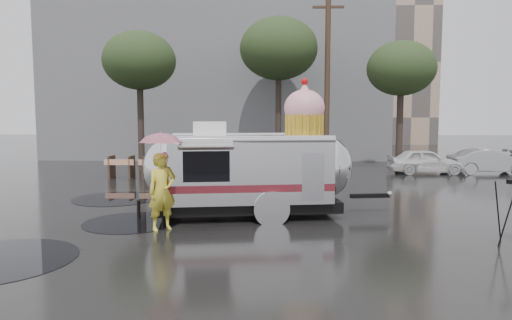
{
  "coord_description": "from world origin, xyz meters",
  "views": [
    {
      "loc": [
        -0.49,
        -9.95,
        2.71
      ],
      "look_at": [
        -0.85,
        2.44,
        1.54
      ],
      "focal_mm": 32.0,
      "sensor_mm": 36.0,
      "label": 1
    }
  ],
  "objects": [
    {
      "name": "ground",
      "position": [
        0.0,
        0.0,
        0.0
      ],
      "size": [
        120.0,
        120.0,
        0.0
      ],
      "primitive_type": "plane",
      "color": "black",
      "rests_on": "ground"
    },
    {
      "name": "puddles",
      "position": [
        -5.23,
        1.41,
        0.01
      ],
      "size": [
        4.41,
        9.48,
        0.01
      ],
      "color": "black",
      "rests_on": "ground"
    },
    {
      "name": "grey_building",
      "position": [
        -4.0,
        24.0,
        6.5
      ],
      "size": [
        22.0,
        12.0,
        13.0
      ],
      "primitive_type": "cube",
      "color": "#5F5F63",
      "rests_on": "ground"
    },
    {
      "name": "utility_pole",
      "position": [
        2.5,
        14.0,
        4.62
      ],
      "size": [
        1.6,
        0.28,
        9.0
      ],
      "color": "#473323",
      "rests_on": "ground"
    },
    {
      "name": "tree_left",
      "position": [
        -7.0,
        13.0,
        5.48
      ],
      "size": [
        3.64,
        3.64,
        6.95
      ],
      "color": "#382D26",
      "rests_on": "ground"
    },
    {
      "name": "tree_mid",
      "position": [
        0.0,
        15.0,
        6.34
      ],
      "size": [
        4.2,
        4.2,
        8.03
      ],
      "color": "#382D26",
      "rests_on": "ground"
    },
    {
      "name": "tree_right",
      "position": [
        6.0,
        13.0,
        5.06
      ],
      "size": [
        3.36,
        3.36,
        6.42
      ],
      "color": "#382D26",
      "rests_on": "ground"
    },
    {
      "name": "barricade_row",
      "position": [
        -5.55,
        9.96,
        0.52
      ],
      "size": [
        4.3,
        0.8,
        1.0
      ],
      "color": "#473323",
      "rests_on": "ground"
    },
    {
      "name": "airstream_trailer",
      "position": [
        -0.97,
        2.45,
        1.35
      ],
      "size": [
        7.09,
        3.31,
        3.84
      ],
      "rotation": [
        0.0,
        0.0,
        0.14
      ],
      "color": "silver",
      "rests_on": "ground"
    },
    {
      "name": "person_left",
      "position": [
        -3.06,
        0.75,
        0.93
      ],
      "size": [
        0.8,
        0.76,
        1.85
      ],
      "primitive_type": "imported",
      "rotation": [
        0.0,
        0.0,
        0.64
      ],
      "color": "yellow",
      "rests_on": "ground"
    },
    {
      "name": "umbrella_pink",
      "position": [
        -3.06,
        0.75,
        1.96
      ],
      "size": [
        1.22,
        1.22,
        2.38
      ],
      "color": "pink",
      "rests_on": "ground"
    },
    {
      "name": "tripod",
      "position": [
        4.57,
        -0.33,
        0.82
      ],
      "size": [
        0.52,
        0.59,
        1.41
      ],
      "rotation": [
        0.0,
        0.0,
        -0.03
      ],
      "color": "black",
      "rests_on": "ground"
    }
  ]
}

